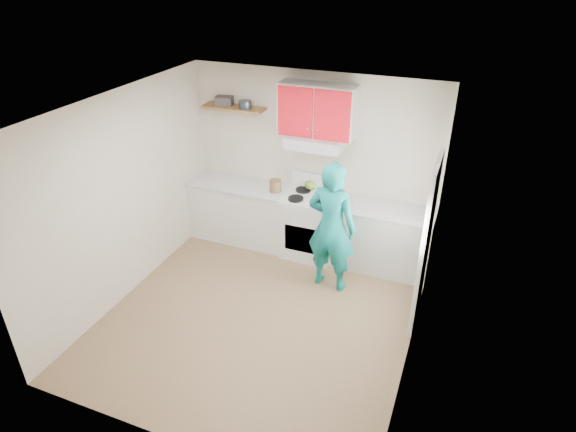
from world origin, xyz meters
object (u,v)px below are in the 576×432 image
at_px(kettle, 310,185).
at_px(crock, 275,186).
at_px(person, 331,227).
at_px(stove, 311,226).
at_px(tin, 245,105).

distance_m(kettle, crock, 0.51).
xyz_separation_m(crock, person, (1.04, -0.64, -0.11)).
bearing_deg(stove, crock, -178.53).
bearing_deg(person, crock, -25.35).
height_order(stove, kettle, kettle).
distance_m(stove, crock, 0.77).
relative_size(stove, person, 0.52).
relative_size(crock, person, 0.11).
bearing_deg(crock, kettle, 29.13).
xyz_separation_m(stove, tin, (-1.06, 0.15, 1.63)).
xyz_separation_m(stove, kettle, (-0.10, 0.24, 0.53)).
distance_m(tin, kettle, 1.46).
bearing_deg(tin, crock, -18.06).
xyz_separation_m(stove, person, (0.50, -0.65, 0.43)).
distance_m(tin, person, 2.12).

